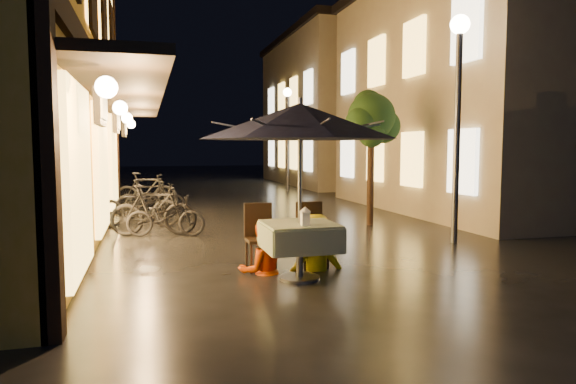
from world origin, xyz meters
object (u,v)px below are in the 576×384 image
object	(u,v)px
table_lantern	(305,215)
cafe_table	(300,237)
patio_umbrella	(300,121)
person_yellow	(315,216)
person_orange	(262,223)
streetlamp_near	(458,87)
bicycle_0	(166,216)

from	to	relation	value
table_lantern	cafe_table	bearing A→B (deg)	90.00
patio_umbrella	person_yellow	world-z (taller)	patio_umbrella
person_orange	person_yellow	size ratio (longest dim) A/B	0.90
person_orange	streetlamp_near	bearing A→B (deg)	-167.62
streetlamp_near	person_yellow	bearing A→B (deg)	-157.71
person_orange	bicycle_0	size ratio (longest dim) A/B	0.91
streetlamp_near	table_lantern	bearing A→B (deg)	-150.12
cafe_table	patio_umbrella	size ratio (longest dim) A/B	0.37
streetlamp_near	table_lantern	world-z (taller)	streetlamp_near
cafe_table	patio_umbrella	bearing A→B (deg)	-36.87
bicycle_0	person_orange	bearing A→B (deg)	-149.30
patio_umbrella	bicycle_0	bearing A→B (deg)	112.47
patio_umbrella	person_yellow	distance (m)	1.50
table_lantern	person_yellow	xyz separation A→B (m)	(0.39, 0.76, -0.12)
person_yellow	patio_umbrella	bearing A→B (deg)	55.59
streetlamp_near	cafe_table	bearing A→B (deg)	-153.14
streetlamp_near	cafe_table	world-z (taller)	streetlamp_near
table_lantern	person_yellow	size ratio (longest dim) A/B	0.16
patio_umbrella	person_orange	xyz separation A→B (m)	(-0.42, 0.52, -1.43)
cafe_table	person_orange	world-z (taller)	person_orange
person_orange	person_yellow	distance (m)	0.82
streetlamp_near	patio_umbrella	xyz separation A→B (m)	(-3.61, -1.83, -0.77)
bicycle_0	patio_umbrella	bearing A→B (deg)	-146.38
patio_umbrella	person_orange	size ratio (longest dim) A/B	1.87
cafe_table	table_lantern	world-z (taller)	table_lantern
table_lantern	person_orange	size ratio (longest dim) A/B	0.18
cafe_table	table_lantern	bearing A→B (deg)	-90.00
streetlamp_near	cafe_table	distance (m)	4.67
table_lantern	person_yellow	distance (m)	0.86
table_lantern	person_orange	xyz separation A→B (m)	(-0.42, 0.77, -0.20)
cafe_table	person_orange	bearing A→B (deg)	128.72
person_yellow	table_lantern	bearing A→B (deg)	65.75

